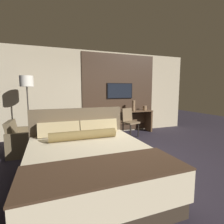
{
  "coord_description": "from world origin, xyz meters",
  "views": [
    {
      "loc": [
        -1.51,
        -3.21,
        1.5
      ],
      "look_at": [
        0.01,
        0.85,
        0.96
      ],
      "focal_mm": 28.0,
      "sensor_mm": 36.0,
      "label": 1
    }
  ],
  "objects_px": {
    "vase_tall": "(134,106)",
    "floor_lamp": "(27,87)",
    "desk": "(122,118)",
    "armchair_by_window": "(26,142)",
    "desk_chair": "(129,120)",
    "tv": "(120,91)",
    "vase_short": "(145,108)",
    "bed": "(90,164)"
  },
  "relations": [
    {
      "from": "tv",
      "to": "armchair_by_window",
      "type": "height_order",
      "value": "tv"
    },
    {
      "from": "bed",
      "to": "armchair_by_window",
      "type": "xyz_separation_m",
      "value": [
        -1.11,
        1.93,
        -0.07
      ]
    },
    {
      "from": "armchair_by_window",
      "to": "vase_short",
      "type": "bearing_deg",
      "value": -74.38
    },
    {
      "from": "vase_short",
      "to": "desk",
      "type": "bearing_deg",
      "value": 178.34
    },
    {
      "from": "floor_lamp",
      "to": "vase_short",
      "type": "relative_size",
      "value": 12.02
    },
    {
      "from": "vase_tall",
      "to": "bed",
      "type": "bearing_deg",
      "value": -128.35
    },
    {
      "from": "armchair_by_window",
      "to": "bed",
      "type": "bearing_deg",
      "value": -148.79
    },
    {
      "from": "desk",
      "to": "desk_chair",
      "type": "relative_size",
      "value": 2.38
    },
    {
      "from": "vase_short",
      "to": "armchair_by_window",
      "type": "bearing_deg",
      "value": -165.63
    },
    {
      "from": "desk",
      "to": "desk_chair",
      "type": "bearing_deg",
      "value": -86.58
    },
    {
      "from": "vase_tall",
      "to": "floor_lamp",
      "type": "bearing_deg",
      "value": -174.55
    },
    {
      "from": "armchair_by_window",
      "to": "vase_short",
      "type": "relative_size",
      "value": 5.38
    },
    {
      "from": "floor_lamp",
      "to": "vase_tall",
      "type": "height_order",
      "value": "floor_lamp"
    },
    {
      "from": "desk_chair",
      "to": "vase_short",
      "type": "distance_m",
      "value": 1.04
    },
    {
      "from": "desk",
      "to": "vase_short",
      "type": "relative_size",
      "value": 13.99
    },
    {
      "from": "desk_chair",
      "to": "vase_short",
      "type": "height_order",
      "value": "vase_short"
    },
    {
      "from": "desk_chair",
      "to": "tv",
      "type": "bearing_deg",
      "value": 74.55
    },
    {
      "from": "bed",
      "to": "armchair_by_window",
      "type": "distance_m",
      "value": 2.22
    },
    {
      "from": "bed",
      "to": "floor_lamp",
      "type": "distance_m",
      "value": 3.01
    },
    {
      "from": "desk",
      "to": "vase_tall",
      "type": "xyz_separation_m",
      "value": [
        0.4,
        -0.1,
        0.42
      ]
    },
    {
      "from": "armchair_by_window",
      "to": "vase_tall",
      "type": "height_order",
      "value": "vase_tall"
    },
    {
      "from": "vase_tall",
      "to": "desk",
      "type": "bearing_deg",
      "value": 166.68
    },
    {
      "from": "tv",
      "to": "floor_lamp",
      "type": "distance_m",
      "value": 2.98
    },
    {
      "from": "bed",
      "to": "desk_chair",
      "type": "xyz_separation_m",
      "value": [
        1.88,
        2.44,
        0.21
      ]
    },
    {
      "from": "desk",
      "to": "tv",
      "type": "height_order",
      "value": "tv"
    },
    {
      "from": "bed",
      "to": "armchair_by_window",
      "type": "bearing_deg",
      "value": 119.96
    },
    {
      "from": "floor_lamp",
      "to": "bed",
      "type": "bearing_deg",
      "value": -67.02
    },
    {
      "from": "vase_short",
      "to": "desk_chair",
      "type": "bearing_deg",
      "value": -151.37
    },
    {
      "from": "desk",
      "to": "tv",
      "type": "relative_size",
      "value": 2.28
    },
    {
      "from": "tv",
      "to": "floor_lamp",
      "type": "bearing_deg",
      "value": -168.32
    },
    {
      "from": "bed",
      "to": "vase_tall",
      "type": "bearing_deg",
      "value": 51.65
    },
    {
      "from": "bed",
      "to": "tv",
      "type": "height_order",
      "value": "tv"
    },
    {
      "from": "floor_lamp",
      "to": "vase_short",
      "type": "bearing_deg",
      "value": 5.77
    },
    {
      "from": "floor_lamp",
      "to": "desk_chair",
      "type": "bearing_deg",
      "value": -1.73
    },
    {
      "from": "desk_chair",
      "to": "vase_short",
      "type": "bearing_deg",
      "value": 10.71
    },
    {
      "from": "bed",
      "to": "vase_short",
      "type": "bearing_deg",
      "value": 46.67
    },
    {
      "from": "desk",
      "to": "floor_lamp",
      "type": "bearing_deg",
      "value": -171.96
    },
    {
      "from": "vase_short",
      "to": "tv",
      "type": "bearing_deg",
      "value": 166.44
    },
    {
      "from": "desk",
      "to": "vase_tall",
      "type": "height_order",
      "value": "vase_tall"
    },
    {
      "from": "desk",
      "to": "armchair_by_window",
      "type": "xyz_separation_m",
      "value": [
        -2.96,
        -1.01,
        -0.27
      ]
    },
    {
      "from": "floor_lamp",
      "to": "vase_tall",
      "type": "bearing_deg",
      "value": 5.45
    },
    {
      "from": "desk",
      "to": "vase_short",
      "type": "distance_m",
      "value": 0.96
    }
  ]
}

